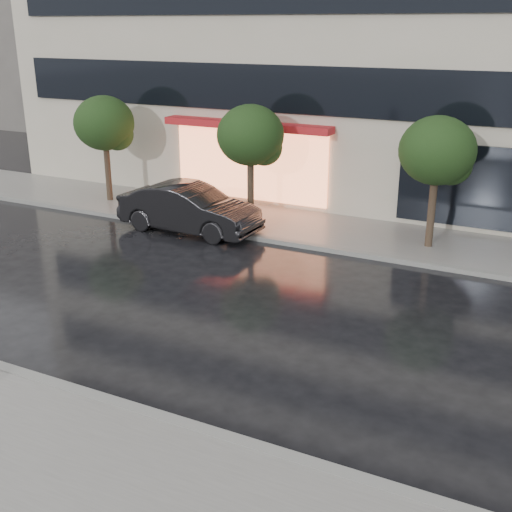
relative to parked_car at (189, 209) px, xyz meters
The scene contains 10 objects.
ground 9.41m from the parked_car, 62.30° to the right, with size 120.00×120.00×0.00m, color black.
sidewalk_near 12.37m from the parked_car, 69.33° to the right, with size 60.00×4.50×0.12m, color slate.
sidewalk_far 4.83m from the parked_car, 24.11° to the left, with size 60.00×3.50×0.12m, color slate.
curb_near 10.29m from the parked_car, 64.89° to the right, with size 60.00×0.25×0.14m, color gray.
curb_far 4.42m from the parked_car, ahead, with size 60.00×0.25×0.14m, color gray.
bg_building_left 29.99m from the parked_car, 143.18° to the left, with size 14.00×10.00×12.00m, color #59544F.
tree_far_west 5.35m from the parked_car, 159.31° to the left, with size 2.20×2.20×3.99m.
tree_mid_west 3.10m from the parked_car, 50.65° to the left, with size 2.20×2.20×3.99m.
tree_mid_east 7.91m from the parked_car, 13.13° to the left, with size 2.20×2.20×3.99m.
parked_car is the anchor object (origin of this frame).
Camera 1 is at (6.55, -8.61, 6.40)m, focal length 45.00 mm.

